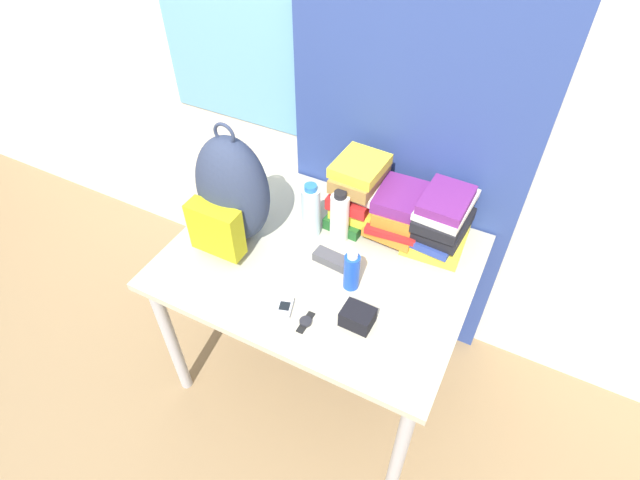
{
  "coord_description": "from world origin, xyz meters",
  "views": [
    {
      "loc": [
        0.59,
        -0.71,
        2.11
      ],
      "look_at": [
        0.0,
        0.43,
        0.84
      ],
      "focal_mm": 28.0,
      "sensor_mm": 36.0,
      "label": 1
    }
  ],
  "objects": [
    {
      "name": "ground_plane",
      "position": [
        0.0,
        0.0,
        0.0
      ],
      "size": [
        12.0,
        12.0,
        0.0
      ],
      "primitive_type": "plane",
      "color": "#8C704C"
    },
    {
      "name": "wall_back",
      "position": [
        -0.0,
        0.94,
        1.25
      ],
      "size": [
        6.0,
        0.06,
        2.5
      ],
      "color": "silver",
      "rests_on": "ground_plane"
    },
    {
      "name": "curtain_blue",
      "position": [
        0.14,
        0.89,
        1.25
      ],
      "size": [
        0.95,
        0.04,
        2.5
      ],
      "color": "navy",
      "rests_on": "ground_plane"
    },
    {
      "name": "desk",
      "position": [
        0.0,
        0.43,
        0.65
      ],
      "size": [
        1.12,
        0.86,
        0.74
      ],
      "color": "#B7B299",
      "rests_on": "ground_plane"
    },
    {
      "name": "backpack",
      "position": [
        -0.34,
        0.39,
        0.96
      ],
      "size": [
        0.29,
        0.27,
        0.5
      ],
      "color": "#2D3851",
      "rests_on": "desk"
    },
    {
      "name": "book_stack_left",
      "position": [
        0.03,
        0.7,
        0.88
      ],
      "size": [
        0.21,
        0.27,
        0.29
      ],
      "color": "#1E5623",
      "rests_on": "desk"
    },
    {
      "name": "book_stack_center",
      "position": [
        0.2,
        0.71,
        0.84
      ],
      "size": [
        0.22,
        0.29,
        0.2
      ],
      "color": "navy",
      "rests_on": "desk"
    },
    {
      "name": "book_stack_right",
      "position": [
        0.36,
        0.7,
        0.86
      ],
      "size": [
        0.23,
        0.28,
        0.25
      ],
      "color": "yellow",
      "rests_on": "desk"
    },
    {
      "name": "water_bottle",
      "position": [
        -0.1,
        0.54,
        0.85
      ],
      "size": [
        0.07,
        0.07,
        0.24
      ],
      "color": "silver",
      "rests_on": "desk"
    },
    {
      "name": "sports_bottle",
      "position": [
        0.01,
        0.56,
        0.85
      ],
      "size": [
        0.07,
        0.07,
        0.23
      ],
      "color": "white",
      "rests_on": "desk"
    },
    {
      "name": "sunscreen_bottle",
      "position": [
        0.16,
        0.36,
        0.82
      ],
      "size": [
        0.06,
        0.06,
        0.17
      ],
      "color": "blue",
      "rests_on": "desk"
    },
    {
      "name": "cell_phone",
      "position": [
        -0.0,
        0.16,
        0.75
      ],
      "size": [
        0.07,
        0.09,
        0.02
      ],
      "color": "#B7BCC6",
      "rests_on": "desk"
    },
    {
      "name": "sunglasses_case",
      "position": [
        0.05,
        0.43,
        0.76
      ],
      "size": [
        0.15,
        0.07,
        0.04
      ],
      "color": "#47474C",
      "rests_on": "desk"
    },
    {
      "name": "camera_pouch",
      "position": [
        0.24,
        0.22,
        0.77
      ],
      "size": [
        0.11,
        0.09,
        0.06
      ],
      "color": "black",
      "rests_on": "desk"
    },
    {
      "name": "wristwatch",
      "position": [
        0.09,
        0.15,
        0.75
      ],
      "size": [
        0.04,
        0.09,
        0.01
      ],
      "color": "black",
      "rests_on": "desk"
    }
  ]
}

